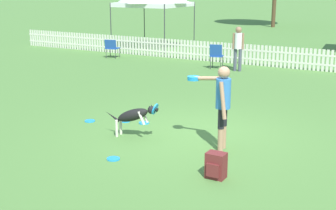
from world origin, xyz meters
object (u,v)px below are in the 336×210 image
object	(u,v)px
frisbee_far_scatter	(125,121)
frisbee_midfield	(113,159)
leaping_dog	(134,115)
folding_chair_blue_left	(216,54)
handler_person	(221,98)
backpack_on_grass	(216,166)
frisbee_near_dog	(144,123)
frisbee_near_handler	(90,121)
folding_chair_center	(112,47)
spectator_standing	(238,44)

from	to	relation	value
frisbee_far_scatter	frisbee_midfield	bearing A→B (deg)	-60.31
leaping_dog	frisbee_midfield	xyz separation A→B (m)	(0.35, -1.23, -0.47)
folding_chair_blue_left	handler_person	bearing A→B (deg)	101.21
frisbee_midfield	backpack_on_grass	distance (m)	1.98
frisbee_far_scatter	folding_chair_blue_left	bearing A→B (deg)	97.50
backpack_on_grass	folding_chair_blue_left	distance (m)	10.11
frisbee_near_dog	frisbee_midfield	size ratio (longest dim) A/B	1.00
folding_chair_blue_left	frisbee_near_handler	bearing A→B (deg)	78.45
frisbee_near_dog	folding_chair_center	world-z (taller)	folding_chair_center
leaping_dog	frisbee_midfield	distance (m)	1.37
frisbee_midfield	frisbee_far_scatter	size ratio (longest dim) A/B	1.00
handler_person	spectator_standing	xyz separation A→B (m)	(-2.77, 7.92, -0.05)
folding_chair_center	frisbee_midfield	bearing A→B (deg)	113.70
frisbee_midfield	frisbee_near_handler	bearing A→B (deg)	138.56
spectator_standing	folding_chair_center	bearing A→B (deg)	-14.08
leaping_dog	handler_person	bearing A→B (deg)	90.35
backpack_on_grass	folding_chair_center	xyz separation A→B (m)	(-9.06, 9.44, 0.26)
frisbee_near_handler	frisbee_midfield	xyz separation A→B (m)	(1.91, -1.69, 0.00)
spectator_standing	frisbee_midfield	bearing A→B (deg)	86.00
handler_person	frisbee_far_scatter	world-z (taller)	handler_person
frisbee_near_handler	folding_chair_center	xyz separation A→B (m)	(-5.18, 7.91, 0.46)
frisbee_near_dog	folding_chair_blue_left	distance (m)	7.36
frisbee_near_handler	backpack_on_grass	world-z (taller)	backpack_on_grass
frisbee_near_handler	spectator_standing	distance (m)	7.78
handler_person	spectator_standing	distance (m)	8.39
folding_chair_blue_left	leaping_dog	bearing A→B (deg)	89.11
frisbee_midfield	folding_chair_blue_left	xyz separation A→B (m)	(-2.15, 9.39, 0.55)
handler_person	frisbee_midfield	distance (m)	2.31
frisbee_midfield	backpack_on_grass	bearing A→B (deg)	4.78
frisbee_near_dog	frisbee_midfield	distance (m)	2.30
handler_person	frisbee_near_handler	xyz separation A→B (m)	(-3.38, 0.22, -1.01)
frisbee_near_handler	frisbee_far_scatter	xyz separation A→B (m)	(0.72, 0.40, 0.00)
backpack_on_grass	handler_person	bearing A→B (deg)	110.93
frisbee_far_scatter	backpack_on_grass	bearing A→B (deg)	-31.41
leaping_dog	frisbee_near_handler	xyz separation A→B (m)	(-1.56, 0.46, -0.47)
folding_chair_center	folding_chair_blue_left	bearing A→B (deg)	164.75
frisbee_midfield	folding_chair_center	world-z (taller)	folding_chair_center
backpack_on_grass	spectator_standing	xyz separation A→B (m)	(-3.27, 9.22, 0.75)
handler_person	folding_chair_center	bearing A→B (deg)	39.35
frisbee_far_scatter	backpack_on_grass	world-z (taller)	backpack_on_grass
frisbee_near_handler	folding_chair_blue_left	bearing A→B (deg)	91.79
frisbee_midfield	backpack_on_grass	xyz separation A→B (m)	(1.96, 0.16, 0.20)
frisbee_midfield	folding_chair_blue_left	size ratio (longest dim) A/B	0.26
frisbee_near_handler	backpack_on_grass	xyz separation A→B (m)	(3.88, -1.52, 0.20)
backpack_on_grass	spectator_standing	size ratio (longest dim) A/B	0.27
frisbee_near_handler	frisbee_far_scatter	world-z (taller)	same
leaping_dog	folding_chair_blue_left	world-z (taller)	folding_chair_blue_left
frisbee_far_scatter	leaping_dog	bearing A→B (deg)	-45.62
backpack_on_grass	folding_chair_center	distance (m)	13.09
frisbee_near_dog	backpack_on_grass	size ratio (longest dim) A/B	0.55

